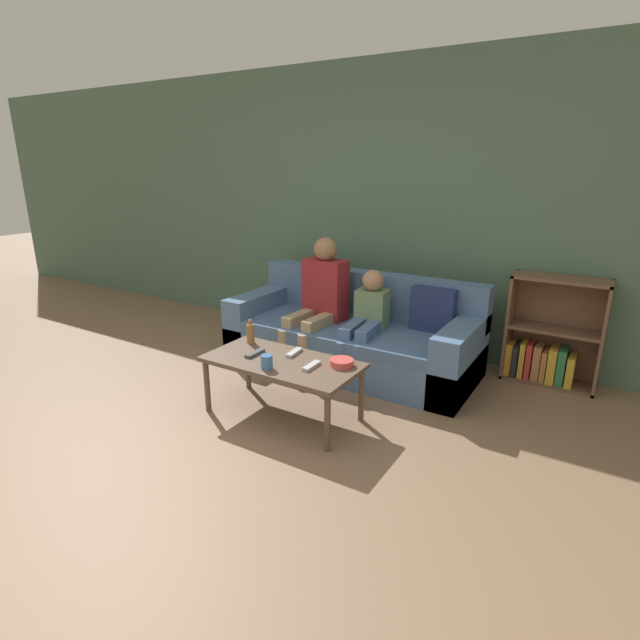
% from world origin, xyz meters
% --- Properties ---
extents(ground_plane, '(22.00, 22.00, 0.00)m').
position_xyz_m(ground_plane, '(0.00, 0.00, 0.00)').
color(ground_plane, '#84664C').
extents(wall_back, '(12.00, 0.06, 2.60)m').
position_xyz_m(wall_back, '(0.00, 2.66, 1.30)').
color(wall_back, '#4C6B56').
rests_on(wall_back, ground_plane).
extents(couch, '(2.14, 0.89, 0.78)m').
position_xyz_m(couch, '(0.08, 1.96, 0.26)').
color(couch, '#4C6B93').
rests_on(couch, ground_plane).
extents(bookshelf, '(0.70, 0.28, 0.87)m').
position_xyz_m(bookshelf, '(1.58, 2.50, 0.33)').
color(bookshelf, brown).
rests_on(bookshelf, ground_plane).
extents(coffee_table, '(1.08, 0.53, 0.42)m').
position_xyz_m(coffee_table, '(0.10, 0.88, 0.38)').
color(coffee_table, brown).
rests_on(coffee_table, ground_plane).
extents(person_adult, '(0.39, 0.63, 1.11)m').
position_xyz_m(person_adult, '(-0.21, 1.88, 0.63)').
color(person_adult, '#9E8966').
rests_on(person_adult, ground_plane).
extents(person_child, '(0.30, 0.63, 0.87)m').
position_xyz_m(person_child, '(0.26, 1.84, 0.50)').
color(person_child, '#476693').
rests_on(person_child, ground_plane).
extents(cup_near, '(0.08, 0.08, 0.09)m').
position_xyz_m(cup_near, '(0.10, 0.72, 0.47)').
color(cup_near, '#3D70B2').
rests_on(cup_near, coffee_table).
extents(tv_remote_0, '(0.07, 0.17, 0.02)m').
position_xyz_m(tv_remote_0, '(0.10, 1.03, 0.43)').
color(tv_remote_0, '#B7B7BC').
rests_on(tv_remote_0, coffee_table).
extents(tv_remote_1, '(0.05, 0.17, 0.02)m').
position_xyz_m(tv_remote_1, '(-0.13, 0.87, 0.43)').
color(tv_remote_1, '#47474C').
rests_on(tv_remote_1, coffee_table).
extents(tv_remote_2, '(0.05, 0.17, 0.02)m').
position_xyz_m(tv_remote_2, '(0.34, 0.89, 0.43)').
color(tv_remote_2, '#B7B7BC').
rests_on(tv_remote_2, coffee_table).
extents(snack_bowl, '(0.16, 0.16, 0.05)m').
position_xyz_m(snack_bowl, '(0.49, 1.02, 0.44)').
color(snack_bowl, '#DB4C47').
rests_on(snack_bowl, coffee_table).
extents(bottle, '(0.06, 0.06, 0.18)m').
position_xyz_m(bottle, '(-0.30, 1.04, 0.50)').
color(bottle, olive).
rests_on(bottle, coffee_table).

